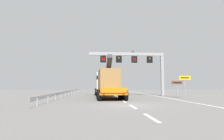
% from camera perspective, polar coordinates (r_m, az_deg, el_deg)
% --- Properties ---
extents(ground, '(112.00, 112.00, 0.00)m').
position_cam_1_polar(ground, '(15.63, 5.21, -10.37)').
color(ground, slate).
extents(lane_markings, '(0.20, 41.18, 0.01)m').
position_cam_1_polar(lane_markings, '(28.79, 0.90, -7.72)').
color(lane_markings, silver).
rests_on(lane_markings, ground).
extents(edge_line_right, '(0.20, 63.00, 0.01)m').
position_cam_1_polar(edge_line_right, '(28.75, 13.54, -7.60)').
color(edge_line_right, silver).
rests_on(edge_line_right, ground).
extents(overhead_lane_gantry, '(11.66, 0.90, 6.88)m').
position_cam_1_polar(overhead_lane_gantry, '(29.54, 7.17, 2.73)').
color(overhead_lane_gantry, '#9EA0A5').
rests_on(overhead_lane_gantry, ground).
extents(heavy_haul_truck_orange, '(3.55, 14.15, 5.30)m').
position_cam_1_polar(heavy_haul_truck_orange, '(27.11, -1.65, -3.72)').
color(heavy_haul_truck_orange, orange).
rests_on(heavy_haul_truck_orange, ground).
extents(exit_sign_yellow, '(1.48, 0.15, 2.77)m').
position_cam_1_polar(exit_sign_yellow, '(25.55, 20.78, -3.14)').
color(exit_sign_yellow, '#9EA0A5').
rests_on(exit_sign_yellow, ground).
extents(tourist_info_sign_brown, '(1.54, 0.15, 2.18)m').
position_cam_1_polar(tourist_info_sign_brown, '(27.49, 18.74, -4.16)').
color(tourist_info_sign_brown, '#9EA0A5').
rests_on(tourist_info_sign_brown, ground).
extents(guardrail_left, '(0.13, 34.88, 0.76)m').
position_cam_1_polar(guardrail_left, '(31.13, -12.81, -6.35)').
color(guardrail_left, '#999EA3').
rests_on(guardrail_left, ground).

